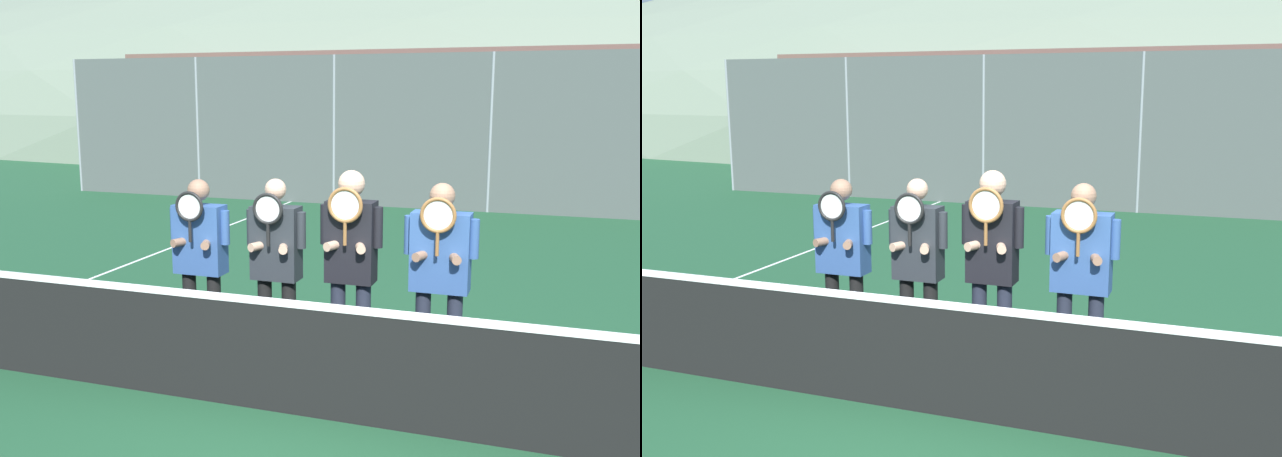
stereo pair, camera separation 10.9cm
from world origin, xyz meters
TOP-DOWN VIEW (x-y plane):
  - ground_plane at (0.00, 0.00)m, footprint 120.00×120.00m
  - hill_distant at (0.00, 49.26)m, footprint 123.27×68.49m
  - clubhouse_building at (-1.75, 18.03)m, footprint 20.67×5.50m
  - fence_back at (-0.00, 10.37)m, footprint 20.58×0.06m
  - tennis_net at (0.00, 0.00)m, footprint 11.99×0.09m
  - court_line_left_sideline at (-4.46, 3.00)m, footprint 0.05×16.00m
  - player_leftmost at (-1.64, 0.90)m, footprint 0.61×0.34m
  - player_center_left at (-0.86, 0.87)m, footprint 0.56×0.34m
  - player_center_right at (-0.15, 0.81)m, footprint 0.55×0.34m
  - player_rightmost at (0.59, 0.93)m, footprint 0.62×0.34m
  - car_far_left at (-6.52, 13.51)m, footprint 4.44×2.02m
  - car_left_of_center at (-1.54, 13.69)m, footprint 4.20×2.07m

SIDE VIEW (x-z plane):
  - ground_plane at x=0.00m, z-range 0.00..0.00m
  - hill_distant at x=0.00m, z-range -11.99..11.99m
  - court_line_left_sideline at x=-4.46m, z-range 0.00..0.01m
  - tennis_net at x=0.00m, z-range -0.03..0.99m
  - car_left_of_center at x=-1.54m, z-range 0.01..1.87m
  - car_far_left at x=-6.52m, z-range 0.01..1.89m
  - player_leftmost at x=-1.64m, z-range 0.16..1.86m
  - player_center_left at x=-0.86m, z-range 0.14..1.88m
  - player_rightmost at x=0.59m, z-range 0.17..1.92m
  - player_center_right at x=-0.15m, z-range 0.17..2.02m
  - fence_back at x=0.00m, z-range 0.00..3.31m
  - clubhouse_building at x=-1.75m, z-range 0.02..3.73m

